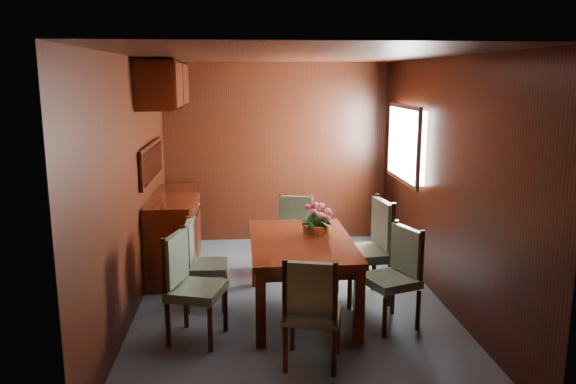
{
  "coord_description": "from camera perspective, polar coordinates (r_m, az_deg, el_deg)",
  "views": [
    {
      "loc": [
        -0.48,
        -5.27,
        2.21
      ],
      "look_at": [
        0.0,
        0.36,
        1.05
      ],
      "focal_mm": 35.0,
      "sensor_mm": 36.0,
      "label": 1
    }
  ],
  "objects": [
    {
      "name": "ground",
      "position": [
        5.73,
        0.31,
        -11.07
      ],
      "size": [
        4.5,
        4.5,
        0.0
      ],
      "primitive_type": "plane",
      "color": "#3B4650",
      "rests_on": "ground"
    },
    {
      "name": "room_shell",
      "position": [
        5.64,
        -1.04,
        5.71
      ],
      "size": [
        3.06,
        4.52,
        2.41
      ],
      "color": "black",
      "rests_on": "ground"
    },
    {
      "name": "sideboard",
      "position": [
        6.56,
        -11.46,
        -4.2
      ],
      "size": [
        0.48,
        1.4,
        0.9
      ],
      "primitive_type": "cube",
      "color": "#330F06",
      "rests_on": "ground"
    },
    {
      "name": "dining_table",
      "position": [
        5.32,
        1.34,
        -5.88
      ],
      "size": [
        0.95,
        1.52,
        0.71
      ],
      "rotation": [
        0.0,
        0.0,
        0.0
      ],
      "color": "#330F06",
      "rests_on": "ground"
    },
    {
      "name": "chair_left_near",
      "position": [
        4.87,
        -10.1,
        -8.83
      ],
      "size": [
        0.54,
        0.55,
        0.94
      ],
      "rotation": [
        0.0,
        0.0,
        -1.87
      ],
      "color": "black",
      "rests_on": "ground"
    },
    {
      "name": "chair_left_far",
      "position": [
        5.53,
        -8.99,
        -6.76
      ],
      "size": [
        0.4,
        0.42,
        0.86
      ],
      "rotation": [
        0.0,
        0.0,
        -1.59
      ],
      "color": "black",
      "rests_on": "ground"
    },
    {
      "name": "chair_right_near",
      "position": [
        5.17,
        10.97,
        -7.84
      ],
      "size": [
        0.54,
        0.55,
        0.91
      ],
      "rotation": [
        0.0,
        0.0,
        1.93
      ],
      "color": "black",
      "rests_on": "ground"
    },
    {
      "name": "chair_right_far",
      "position": [
        5.68,
        8.42,
        -5.25
      ],
      "size": [
        0.53,
        0.55,
        1.04
      ],
      "rotation": [
        0.0,
        0.0,
        1.7
      ],
      "color": "black",
      "rests_on": "ground"
    },
    {
      "name": "chair_head",
      "position": [
        4.35,
        2.41,
        -11.55
      ],
      "size": [
        0.51,
        0.5,
        0.9
      ],
      "rotation": [
        0.0,
        0.0,
        -0.25
      ],
      "color": "black",
      "rests_on": "ground"
    },
    {
      "name": "chair_foot",
      "position": [
        6.48,
        0.66,
        -3.82
      ],
      "size": [
        0.5,
        0.49,
        0.88
      ],
      "rotation": [
        0.0,
        0.0,
        2.9
      ],
      "color": "black",
      "rests_on": "ground"
    },
    {
      "name": "flower_centerpiece",
      "position": [
        5.5,
        2.95,
        -2.73
      ],
      "size": [
        0.29,
        0.29,
        0.29
      ],
      "color": "#AA5D34",
      "rests_on": "dining_table"
    }
  ]
}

